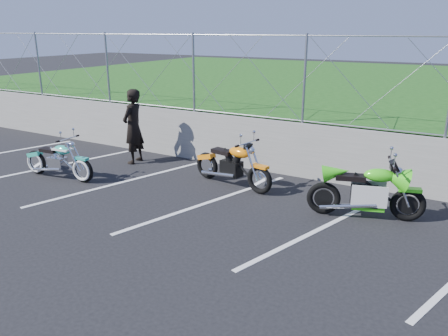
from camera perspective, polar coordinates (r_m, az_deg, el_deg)
The scene contains 9 objects.
ground at distance 8.22m, azimuth -5.46°, elevation -6.72°, with size 90.00×90.00×0.00m, color black.
retaining_wall at distance 10.88m, azimuth 5.03°, elevation 3.07°, with size 30.00×0.22×1.30m, color slate.
grass_field at distance 20.25m, azimuth 17.16°, elevation 9.16°, with size 30.00×20.00×1.30m, color #184612.
chain_link_fence at distance 10.59m, azimuth 5.28°, elevation 11.74°, with size 28.00×0.03×2.00m.
parking_lines at distance 8.47m, azimuth 5.18°, elevation -5.93°, with size 18.29×4.31×0.01m.
cruiser_turquoise at distance 10.97m, azimuth -20.74°, elevation 0.78°, with size 2.05×0.65×1.02m.
naked_orange at distance 9.73m, azimuth 1.20°, elevation 0.22°, with size 2.15×0.73×1.08m.
sportbike_green at distance 8.52m, azimuth 18.22°, elevation -3.18°, with size 2.09×0.85×1.11m.
person_standing at distance 11.61m, azimuth -11.78°, elevation 5.32°, with size 0.71×0.46×1.94m, color black.
Camera 1 is at (4.36, -6.09, 3.38)m, focal length 35.00 mm.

